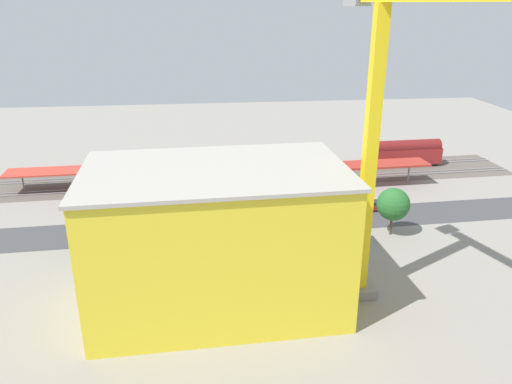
{
  "coord_description": "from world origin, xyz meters",
  "views": [
    {
      "loc": [
        1.87,
        76.08,
        33.57
      ],
      "look_at": [
        -7.11,
        0.7,
        4.6
      ],
      "focal_mm": 34.79,
      "sensor_mm": 36.0,
      "label": 1
    }
  ],
  "objects": [
    {
      "name": "rail_bed",
      "position": [
        0.0,
        -19.96,
        0.0
      ],
      "size": [
        127.94,
        19.44,
        0.01
      ],
      "primitive_type": "cube",
      "rotation": [
        0.0,
        0.0,
        0.04
      ],
      "color": "#5B544C",
      "rests_on": "ground"
    },
    {
      "name": "platform_canopy_far",
      "position": [
        7.16,
        -17.8,
        3.73
      ],
      "size": [
        62.68,
        7.59,
        3.91
      ],
      "color": "#C63D2D",
      "rests_on": "ground"
    },
    {
      "name": "platform_canopy_near",
      "position": [
        -9.58,
        -11.66,
        4.24
      ],
      "size": [
        65.97,
        7.39,
        4.46
      ],
      "color": "#A82D23",
      "rests_on": "ground"
    },
    {
      "name": "parked_car_6",
      "position": [
        11.29,
        0.4,
        0.8
      ],
      "size": [
        4.23,
        1.84,
        1.79
      ],
      "color": "black",
      "rests_on": "ground"
    },
    {
      "name": "construction_roof_slab",
      "position": [
        0.25,
        24.84,
        16.65
      ],
      "size": [
        29.5,
        18.67,
        0.4
      ],
      "primitive_type": "cube",
      "rotation": [
        0.0,
        0.0,
        0.04
      ],
      "color": "#ADA89E",
      "rests_on": "construction_building"
    },
    {
      "name": "street_asphalt",
      "position": [
        0.0,
        3.45,
        0.0
      ],
      "size": [
        127.73,
        13.49,
        0.01
      ],
      "primitive_type": "cube",
      "rotation": [
        0.0,
        0.0,
        0.04
      ],
      "color": "#424244",
      "rests_on": "ground"
    },
    {
      "name": "parked_car_0",
      "position": [
        -27.24,
        -0.08,
        0.76
      ],
      "size": [
        4.53,
        2.04,
        1.69
      ],
      "color": "black",
      "rests_on": "ground"
    },
    {
      "name": "street_tree_0",
      "position": [
        -27.08,
        9.44,
        5.0
      ],
      "size": [
        5.02,
        5.02,
        7.53
      ],
      "color": "brown",
      "rests_on": "ground"
    },
    {
      "name": "ground_plane",
      "position": [
        0.0,
        0.0,
        0.0
      ],
      "size": [
        203.99,
        203.99,
        0.0
      ],
      "primitive_type": "plane",
      "color": "gray",
      "rests_on": "ground"
    },
    {
      "name": "construction_building",
      "position": [
        0.25,
        24.84,
        8.22
      ],
      "size": [
        28.88,
        18.05,
        16.45
      ],
      "primitive_type": "cube",
      "rotation": [
        0.0,
        0.0,
        0.04
      ],
      "color": "yellow",
      "rests_on": "ground"
    },
    {
      "name": "parked_car_2",
      "position": [
        -14.94,
        -0.08,
        0.73
      ],
      "size": [
        4.62,
        2.07,
        1.65
      ],
      "color": "black",
      "rests_on": "ground"
    },
    {
      "name": "street_tree_3",
      "position": [
        14.49,
        8.79,
        5.58
      ],
      "size": [
        6.2,
        6.2,
        8.69
      ],
      "color": "brown",
      "rests_on": "ground"
    },
    {
      "name": "locomotive",
      "position": [
        -19.39,
        -23.44,
        1.77
      ],
      "size": [
        14.37,
        3.1,
        4.95
      ],
      "color": "black",
      "rests_on": "ground"
    },
    {
      "name": "street_tree_1",
      "position": [
        16.35,
        9.02,
        5.96
      ],
      "size": [
        6.35,
        6.35,
        9.15
      ],
      "color": "brown",
      "rests_on": "ground"
    },
    {
      "name": "traffic_light",
      "position": [
        -9.98,
        -0.92,
        4.81
      ],
      "size": [
        0.5,
        0.36,
        7.36
      ],
      "color": "#333333",
      "rests_on": "ground"
    },
    {
      "name": "parked_car_3",
      "position": [
        -8.18,
        0.28,
        0.75
      ],
      "size": [
        4.72,
        2.19,
        1.71
      ],
      "color": "black",
      "rests_on": "ground"
    },
    {
      "name": "track_rails",
      "position": [
        0.0,
        -19.96,
        0.18
      ],
      "size": [
        127.42,
        13.01,
        0.12
      ],
      "color": "#9E9EA8",
      "rests_on": "ground"
    },
    {
      "name": "parked_car_5",
      "position": [
        4.46,
        -0.31,
        0.79
      ],
      "size": [
        4.3,
        2.08,
        1.78
      ],
      "color": "black",
      "rests_on": "ground"
    },
    {
      "name": "parked_car_1",
      "position": [
        -20.86,
        -0.24,
        0.81
      ],
      "size": [
        4.66,
        2.05,
        1.83
      ],
      "color": "black",
      "rests_on": "ground"
    },
    {
      "name": "street_tree_2",
      "position": [
        2.07,
        7.68,
        5.08
      ],
      "size": [
        5.51,
        5.51,
        7.86
      ],
      "color": "brown",
      "rests_on": "ground"
    },
    {
      "name": "tower_crane",
      "position": [
        -17.45,
        26.88,
        20.72
      ],
      "size": [
        8.68,
        24.63,
        35.28
      ],
      "color": "gray",
      "rests_on": "ground"
    },
    {
      "name": "passenger_coach",
      "position": [
        -42.74,
        -23.44,
        3.05
      ],
      "size": [
        16.21,
        3.67,
        5.85
      ],
      "color": "black",
      "rests_on": "ground"
    },
    {
      "name": "box_truck_0",
      "position": [
        7.97,
        9.92,
        1.75
      ],
      "size": [
        9.62,
        2.65,
        3.56
      ],
      "color": "black",
      "rests_on": "ground"
    },
    {
      "name": "parked_car_4",
      "position": [
        -2.46,
        -0.36,
        0.8
      ],
      "size": [
        4.81,
        2.12,
        1.81
      ],
      "color": "black",
      "rests_on": "ground"
    },
    {
      "name": "parked_car_7",
      "position": [
        16.73,
        0.33,
        0.78
      ],
      "size": [
        4.15,
        2.08,
        1.74
      ],
      "color": "black",
      "rests_on": "ground"
    }
  ]
}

